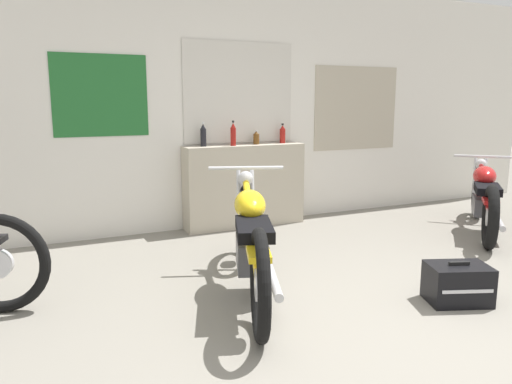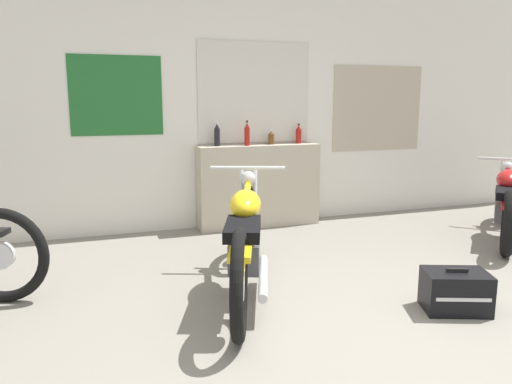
% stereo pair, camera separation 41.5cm
% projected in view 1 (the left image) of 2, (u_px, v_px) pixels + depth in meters
% --- Properties ---
extents(ground_plane, '(24.00, 24.00, 0.00)m').
position_uv_depth(ground_plane, '(387.00, 341.00, 3.06)').
color(ground_plane, gray).
extents(wall_back, '(10.00, 0.07, 2.80)m').
position_uv_depth(wall_back, '(210.00, 105.00, 5.62)').
color(wall_back, silver).
rests_on(wall_back, ground_plane).
extents(sill_counter, '(1.43, 0.28, 0.95)m').
position_uv_depth(sill_counter, '(245.00, 186.00, 5.78)').
color(sill_counter, '#B7AD99').
rests_on(sill_counter, ground_plane).
extents(bottle_leftmost, '(0.07, 0.07, 0.27)m').
position_uv_depth(bottle_leftmost, '(203.00, 136.00, 5.49)').
color(bottle_leftmost, black).
rests_on(bottle_leftmost, sill_counter).
extents(bottle_left_center, '(0.06, 0.06, 0.28)m').
position_uv_depth(bottle_left_center, '(233.00, 135.00, 5.58)').
color(bottle_left_center, maroon).
rests_on(bottle_left_center, sill_counter).
extents(bottle_center, '(0.07, 0.07, 0.16)m').
position_uv_depth(bottle_center, '(256.00, 138.00, 5.77)').
color(bottle_center, '#5B3814').
rests_on(bottle_center, sill_counter).
extents(bottle_right_center, '(0.07, 0.07, 0.23)m').
position_uv_depth(bottle_right_center, '(283.00, 134.00, 5.93)').
color(bottle_right_center, maroon).
rests_on(bottle_right_center, sill_counter).
extents(motorcycle_red, '(1.54, 1.57, 0.80)m').
position_uv_depth(motorcycle_red, '(484.00, 197.00, 5.54)').
color(motorcycle_red, black).
rests_on(motorcycle_red, ground_plane).
extents(motorcycle_yellow, '(0.95, 2.10, 0.90)m').
position_uv_depth(motorcycle_yellow, '(251.00, 238.00, 3.75)').
color(motorcycle_yellow, black).
rests_on(motorcycle_yellow, ground_plane).
extents(hard_case_black, '(0.51, 0.43, 0.31)m').
position_uv_depth(hard_case_black, '(458.00, 284.00, 3.62)').
color(hard_case_black, black).
rests_on(hard_case_black, ground_plane).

